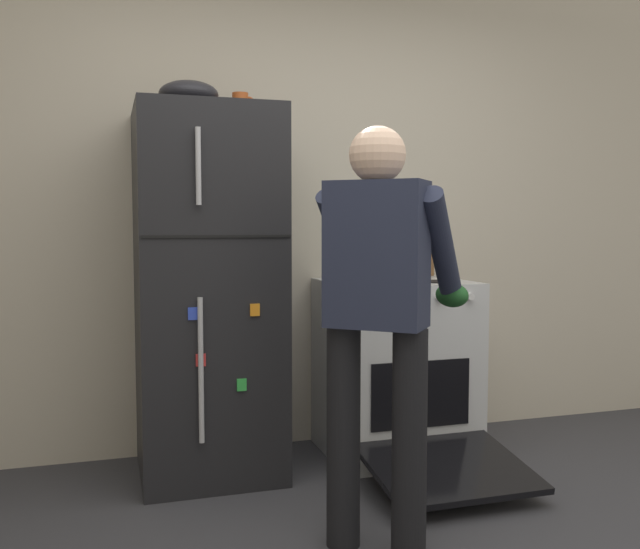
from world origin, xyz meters
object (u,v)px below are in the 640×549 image
stove_range (396,369)px  red_pot (371,271)px  mixing_bowl (189,95)px  coffee_mug (241,103)px  refrigerator (208,293)px  pepper_mill (430,258)px  person_cook (380,301)px

stove_range → red_pot: red_pot is taller
stove_range → mixing_bowl: (-1.09, 0.02, 1.40)m
stove_range → coffee_mug: bearing=175.3°
refrigerator → pepper_mill: bearing=8.7°
person_cook → coffee_mug: 1.42m
refrigerator → stove_range: bearing=-1.0°
refrigerator → pepper_mill: 1.33m
mixing_bowl → pepper_mill: bearing=8.2°
refrigerator → stove_range: size_ratio=1.46×
red_pot → coffee_mug: (-0.67, 0.10, 0.85)m
stove_range → person_cook: 1.22m
person_cook → red_pot: person_cook is taller
person_cook → mixing_bowl: size_ratio=5.61×
refrigerator → pepper_mill: (1.31, 0.20, 0.14)m
person_cook → pepper_mill: person_cook is taller
refrigerator → mixing_bowl: bearing=179.8°
stove_range → red_pot: (-0.16, -0.03, 0.54)m
red_pot → mixing_bowl: bearing=176.9°
red_pot → mixing_bowl: size_ratio=1.28×
person_cook → stove_range: bearing=63.0°
refrigerator → mixing_bowl: size_ratio=6.31×
red_pot → coffee_mug: bearing=171.5°
mixing_bowl → refrigerator: bearing=-0.2°
red_pot → coffee_mug: size_ratio=3.27×
red_pot → pepper_mill: 0.53m
coffee_mug → mixing_bowl: (-0.26, -0.05, 0.02)m
person_cook → red_pot: bearing=70.2°
coffee_mug → pepper_mill: size_ratio=0.56×
refrigerator → coffee_mug: (0.18, 0.05, 0.95)m
red_pot → coffee_mug: 1.08m
stove_range → red_pot: size_ratio=3.38×
refrigerator → person_cook: refrigerator is taller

